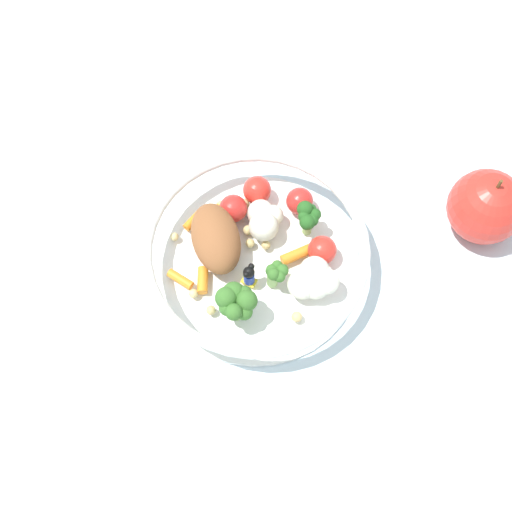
{
  "coord_description": "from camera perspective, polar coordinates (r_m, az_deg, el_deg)",
  "views": [
    {
      "loc": [
        -0.06,
        -0.3,
        0.69
      ],
      "look_at": [
        -0.01,
        0.01,
        0.03
      ],
      "focal_mm": 48.36,
      "sensor_mm": 36.0,
      "label": 1
    }
  ],
  "objects": [
    {
      "name": "ground_plane",
      "position": [
        0.75,
        1.12,
        -1.33
      ],
      "size": [
        2.4,
        2.4,
        0.0
      ],
      "primitive_type": "plane",
      "color": "silver"
    },
    {
      "name": "food_container",
      "position": [
        0.73,
        0.29,
        0.28
      ],
      "size": [
        0.24,
        0.24,
        0.06
      ],
      "color": "white",
      "rests_on": "ground_plane"
    },
    {
      "name": "loose_apple",
      "position": [
        0.78,
        18.46,
        3.89
      ],
      "size": [
        0.08,
        0.08,
        0.09
      ],
      "color": "red",
      "rests_on": "ground_plane"
    }
  ]
}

